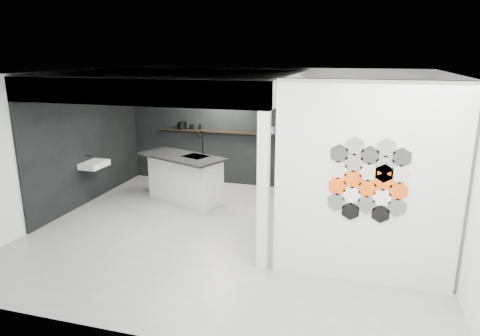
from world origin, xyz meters
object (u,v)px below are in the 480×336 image
object	(u,v)px
partition_panel	(365,186)
stockpot	(182,125)
kitchen_island	(185,177)
glass_vase	(273,130)
glass_bowl	(273,131)
bottle_dark	(200,127)
utensil_cup	(192,127)
wall_basin	(94,164)
kettle	(262,130)

from	to	relation	value
partition_panel	stockpot	size ratio (longest dim) A/B	13.43
partition_panel	kitchen_island	distance (m)	4.57
stockpot	glass_vase	world-z (taller)	stockpot
kitchen_island	glass_bowl	xyz separation A→B (m)	(1.64, 1.36, 0.85)
glass_vase	bottle_dark	distance (m)	1.79
partition_panel	utensil_cup	xyz separation A→B (m)	(-4.08, 3.87, -0.02)
partition_panel	wall_basin	world-z (taller)	partition_panel
partition_panel	kitchen_island	bearing A→B (deg)	146.02
kettle	bottle_dark	world-z (taller)	kettle
glass_bowl	partition_panel	bearing A→B (deg)	-61.77
partition_panel	wall_basin	bearing A→B (deg)	161.77
kitchen_island	utensil_cup	size ratio (longest dim) A/B	18.56
wall_basin	utensil_cup	bearing A→B (deg)	56.18
wall_basin	kitchen_island	distance (m)	1.91
bottle_dark	stockpot	bearing A→B (deg)	180.00
wall_basin	glass_bowl	size ratio (longest dim) A/B	4.38
wall_basin	glass_vase	distance (m)	4.01
glass_vase	wall_basin	bearing A→B (deg)	-148.65
kitchen_island	bottle_dark	bearing A→B (deg)	118.67
bottle_dark	utensil_cup	distance (m)	0.21
stockpot	kettle	bearing A→B (deg)	0.00
stockpot	glass_bowl	xyz separation A→B (m)	(2.26, 0.00, -0.04)
kitchen_island	partition_panel	bearing A→B (deg)	-11.68
wall_basin	bottle_dark	bearing A→B (deg)	52.27
stockpot	utensil_cup	xyz separation A→B (m)	(0.25, 0.00, -0.03)
glass_vase	utensil_cup	bearing A→B (deg)	180.00
kettle	bottle_dark	distance (m)	1.53
partition_panel	glass_bowl	size ratio (longest dim) A/B	20.46
stockpot	glass_bowl	world-z (taller)	stockpot
glass_bowl	bottle_dark	bearing A→B (deg)	180.00
kettle	bottle_dark	xyz separation A→B (m)	(-1.53, 0.00, -0.00)
wall_basin	bottle_dark	xyz separation A→B (m)	(1.60, 2.07, 0.54)
glass_bowl	bottle_dark	distance (m)	1.79
kitchen_island	bottle_dark	distance (m)	1.62
kitchen_island	kettle	xyz separation A→B (m)	(1.38, 1.36, 0.87)
glass_bowl	glass_vase	xyz separation A→B (m)	(0.00, 0.00, 0.03)
kettle	glass_vase	bearing A→B (deg)	15.49
kettle	glass_vase	distance (m)	0.26
kitchen_island	stockpot	xyz separation A→B (m)	(-0.62, 1.36, 0.88)
wall_basin	glass_bowl	xyz separation A→B (m)	(3.39, 2.07, 0.52)
utensil_cup	glass_bowl	bearing A→B (deg)	0.00
partition_panel	utensil_cup	size ratio (longest dim) A/B	24.85
glass_bowl	glass_vase	bearing A→B (deg)	0.00
stockpot	utensil_cup	world-z (taller)	stockpot
utensil_cup	stockpot	bearing A→B (deg)	180.00
stockpot	glass_vase	xyz separation A→B (m)	(2.26, 0.00, -0.01)
kitchen_island	kettle	distance (m)	2.12
wall_basin	utensil_cup	size ratio (longest dim) A/B	5.32
stockpot	kettle	size ratio (longest dim) A/B	1.24
kettle	utensil_cup	bearing A→B (deg)	-164.51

